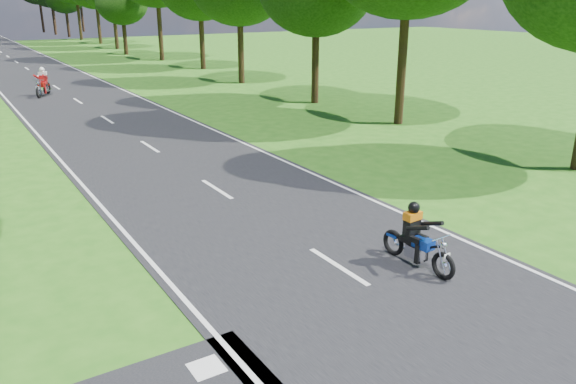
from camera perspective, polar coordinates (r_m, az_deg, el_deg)
ground at (r=10.71m, az=11.69°, el=-11.55°), size 160.00×160.00×0.00m
main_road at (r=57.15m, az=-25.87°, el=11.79°), size 7.00×140.00×0.02m
road_markings at (r=55.28m, az=-25.76°, el=11.64°), size 7.40×140.00×0.01m
rider_near_blue at (r=12.00m, az=13.13°, el=-4.35°), size 0.64×1.70×1.40m
rider_far_red at (r=35.97m, az=-23.69°, el=10.22°), size 1.49×2.05×1.64m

